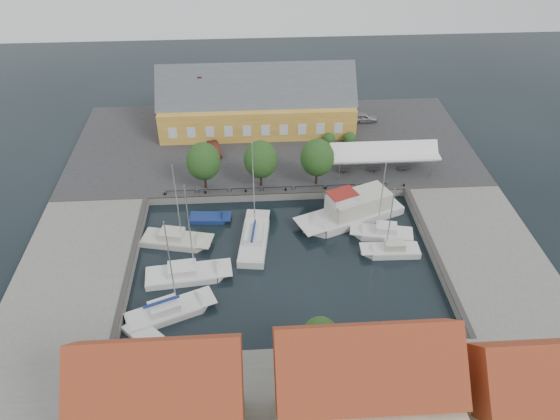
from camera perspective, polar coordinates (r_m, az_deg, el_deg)
The scene contains 20 objects.
ground at distance 60.50m, azimuth 0.36°, elevation -4.52°, with size 140.00×140.00×0.00m, color black.
north_quay at distance 79.01m, azimuth -0.79°, elevation 6.76°, with size 56.00×26.00×1.00m, color #2D2D30.
west_quay at distance 61.51m, azimuth -20.52°, elevation -5.96°, with size 12.00×24.00×1.00m, color slate.
east_quay at distance 63.80m, azimuth 20.67°, elevation -4.25°, with size 12.00×24.00×1.00m, color slate.
quay_edge_fittings at distance 63.50m, azimuth 0.09°, elevation -0.99°, with size 56.00×24.72×0.40m.
warehouse at distance 81.87m, azimuth -2.86°, elevation 10.94°, with size 28.56×14.00×9.55m.
tent_canopy at distance 72.10m, azimuth 10.79°, elevation 5.84°, with size 14.00×4.00×2.83m.
quay_trees at distance 67.26m, azimuth -2.03°, elevation 5.29°, with size 18.20×4.20×6.30m.
car_silver at distance 85.00m, azimuth 8.73°, elevation 9.53°, with size 1.68×4.18×1.42m, color #93969A.
car_red at distance 76.37m, azimuth -6.91°, elevation 6.36°, with size 1.43×4.09×1.35m, color #551E13.
center_sailboat at distance 61.71m, azimuth -2.69°, elevation -3.16°, with size 3.99×9.77×12.99m.
trawler at distance 65.43m, azimuth 7.66°, elevation -0.12°, with size 13.66×8.63×5.00m.
east_boat_a at distance 63.71m, azimuth 10.70°, elevation -2.51°, with size 7.49×3.76×10.39m.
east_boat_b at distance 61.54m, azimuth 11.55°, elevation -4.27°, with size 6.68×2.35×9.26m.
west_boat_b at distance 62.81m, azimuth -10.86°, elevation -3.19°, with size 8.37×4.44×11.03m.
west_boat_c at distance 58.32m, azimuth -9.74°, elevation -6.74°, with size 9.29×3.77×12.13m.
west_boat_d at distance 54.89m, azimuth -11.54°, elevation -10.43°, with size 9.03×5.71×11.70m.
launch_sw at distance 53.41m, azimuth -13.73°, elevation -12.84°, with size 5.20×5.20×0.98m.
launch_nw at distance 65.71m, azimuth -7.39°, elevation -0.93°, with size 5.16×2.34×0.88m.
townhouses at distance 40.91m, azimuth 5.63°, elevation -19.76°, with size 36.30×8.50×12.00m.
Camera 1 is at (-3.27, -45.49, 39.75)m, focal length 35.00 mm.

